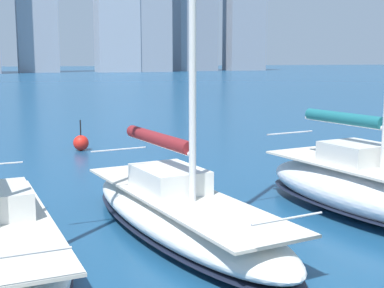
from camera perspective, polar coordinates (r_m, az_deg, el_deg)
name	(u,v)px	position (r m, az deg, el deg)	size (l,w,h in m)	color
sailboat_teal	(365,187)	(14.92, 18.00, -4.41)	(3.28, 7.38, 10.41)	white
sailboat_maroon	(178,210)	(12.74, -1.46, -7.02)	(3.38, 8.96, 10.43)	white
channel_buoy	(81,143)	(24.78, -11.76, 0.13)	(0.70, 0.70, 1.40)	red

